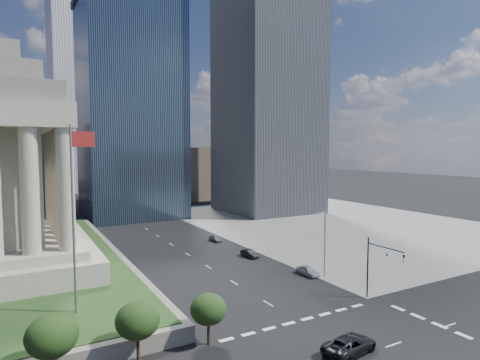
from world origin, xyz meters
TOP-DOWN VIEW (x-y plane):
  - ground at (0.00, 100.00)m, footprint 500.00×500.00m
  - sidewalk_ne at (46.00, 60.00)m, footprint 68.00×90.00m
  - flagpole at (-21.83, 24.00)m, footprint 2.52×0.24m
  - midrise_glass at (2.00, 95.00)m, footprint 26.00×26.00m
  - highrise_ne at (42.00, 85.00)m, footprint 26.00×28.00m
  - building_filler_ne at (32.00, 130.00)m, footprint 20.00×30.00m
  - building_filler_nw at (-30.00, 130.00)m, footprint 24.00×30.00m
  - traffic_signal_ne at (12.50, 13.70)m, footprint 0.30×5.74m
  - street_lamp_north at (13.33, 25.00)m, footprint 2.13×0.22m
  - pickup_truck at (0.01, 5.92)m, footprint 6.31×3.65m
  - parked_sedan_near at (11.50, 26.45)m, footprint 4.21×1.81m
  - parked_sedan_mid at (9.00, 39.80)m, footprint 4.18×1.80m
  - parked_sedan_far at (9.00, 53.85)m, footprint 1.58×3.85m

SIDE VIEW (x-z plane):
  - ground at x=0.00m, z-range 0.00..0.00m
  - sidewalk_ne at x=46.00m, z-range 0.00..0.03m
  - parked_sedan_far at x=9.00m, z-range 0.00..1.31m
  - parked_sedan_mid at x=9.00m, z-range 0.00..1.34m
  - parked_sedan_near at x=11.50m, z-range 0.00..1.42m
  - pickup_truck at x=0.01m, z-range 0.00..1.65m
  - traffic_signal_ne at x=12.50m, z-range 1.25..9.25m
  - street_lamp_north at x=13.33m, z-range 0.66..10.66m
  - building_filler_ne at x=32.00m, z-range 0.00..20.00m
  - flagpole at x=-21.83m, z-range 3.11..23.11m
  - building_filler_nw at x=-30.00m, z-range 0.00..28.00m
  - midrise_glass at x=2.00m, z-range 0.00..60.00m
  - highrise_ne at x=42.00m, z-range 0.00..100.00m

